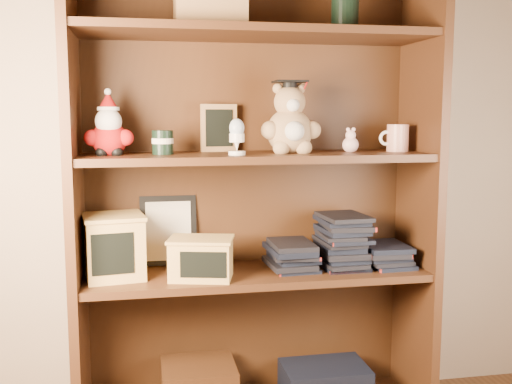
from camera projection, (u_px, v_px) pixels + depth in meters
bookcase at (253, 202)px, 2.06m from camera, size 1.20×0.35×1.60m
shelf_lower at (256, 274)px, 2.04m from camera, size 1.14×0.33×0.02m
shelf_upper at (256, 157)px, 1.99m from camera, size 1.14×0.33×0.02m
santa_plush at (109, 130)px, 1.88m from camera, size 0.15×0.11×0.22m
teachers_tin at (163, 142)px, 1.92m from camera, size 0.07×0.07×0.08m
chalkboard_plaque at (219, 129)px, 2.07m from camera, size 0.13×0.08×0.16m
egg_cup at (237, 135)px, 1.89m from camera, size 0.05×0.05×0.12m
grad_teddy_bear at (290, 125)px, 1.99m from camera, size 0.20×0.17×0.25m
pink_figurine at (351, 142)px, 2.04m from camera, size 0.06×0.06×0.09m
teacher_mug at (397, 138)px, 2.07m from camera, size 0.11×0.07×0.09m
certificate_frame at (168, 230)px, 2.10m from camera, size 0.20×0.05×0.24m
treats_box at (114, 246)px, 1.94m from camera, size 0.22×0.22×0.21m
pencils_box at (201, 258)px, 1.93m from camera, size 0.23×0.19×0.13m
book_stack_left at (291, 255)px, 2.05m from camera, size 0.14×0.20×0.10m
book_stack_mid at (342, 239)px, 2.08m from camera, size 0.14×0.20×0.19m
book_stack_right at (384, 253)px, 2.12m from camera, size 0.14×0.20×0.08m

